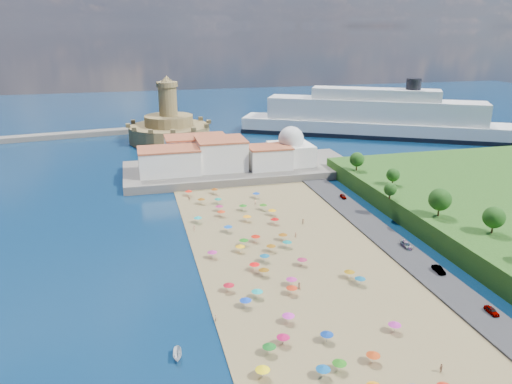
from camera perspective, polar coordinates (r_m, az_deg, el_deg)
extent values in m
plane|color=#071938|center=(128.73, 1.04, -6.94)|extent=(700.00, 700.00, 0.00)
cube|color=#59544C|center=(197.04, -1.77, 2.62)|extent=(90.00, 36.00, 3.00)
cube|color=#59544C|center=(227.41, -9.15, 4.47)|extent=(18.00, 70.00, 2.40)
cube|color=silver|center=(187.71, -9.90, 3.45)|extent=(22.00, 14.00, 9.00)
cube|color=silver|center=(191.81, -4.00, 4.31)|extent=(18.00, 16.00, 11.00)
cube|color=silver|center=(192.35, 1.52, 3.93)|extent=(16.00, 12.00, 8.00)
cube|color=silver|center=(202.27, -6.86, 4.82)|extent=(24.00, 14.00, 10.00)
cube|color=silver|center=(198.92, 3.99, 4.38)|extent=(16.00, 16.00, 8.00)
sphere|color=silver|center=(197.55, 4.03, 6.06)|extent=(10.00, 10.00, 10.00)
cylinder|color=silver|center=(196.78, 4.05, 7.14)|extent=(1.20, 1.20, 1.60)
cylinder|color=olive|center=(255.98, -9.85, 6.63)|extent=(40.00, 40.00, 8.00)
cylinder|color=olive|center=(254.76, -9.93, 8.06)|extent=(24.00, 24.00, 5.00)
cylinder|color=olive|center=(253.27, -10.05, 10.18)|extent=(9.00, 9.00, 14.00)
cylinder|color=olive|center=(252.26, -10.15, 12.02)|extent=(10.40, 10.40, 2.40)
cone|color=olive|center=(251.99, -10.19, 12.63)|extent=(6.00, 6.00, 3.00)
cube|color=black|center=(271.57, 13.16, 6.47)|extent=(131.54, 84.61, 2.23)
cube|color=white|center=(270.99, 13.21, 7.09)|extent=(130.47, 83.78, 8.26)
cube|color=white|center=(269.34, 13.36, 9.10)|extent=(104.55, 67.35, 11.01)
cube|color=white|center=(268.20, 13.49, 10.84)|extent=(62.53, 42.10, 5.51)
cylinder|color=black|center=(267.89, 17.58, 11.68)|extent=(7.34, 7.34, 5.51)
cylinder|color=gray|center=(89.20, 9.49, -19.04)|extent=(0.07, 0.07, 2.00)
cone|color=#217414|center=(88.66, 9.52, -18.58)|extent=(2.50, 2.50, 0.60)
cylinder|color=gray|center=(147.22, -1.03, -3.05)|extent=(0.07, 0.07, 2.00)
cone|color=#FF9A0D|center=(146.90, -1.03, -2.72)|extent=(2.50, 2.50, 0.60)
cylinder|color=gray|center=(100.70, 15.54, -14.70)|extent=(0.07, 0.07, 2.00)
cone|color=#AF2590|center=(100.22, 15.58, -14.26)|extent=(2.50, 2.50, 0.60)
cylinder|color=gray|center=(94.11, 3.12, -16.55)|extent=(0.07, 0.07, 2.00)
cone|color=#AE0D47|center=(93.60, 3.13, -16.09)|extent=(2.50, 2.50, 0.60)
cylinder|color=gray|center=(162.18, -4.35, -1.04)|extent=(0.07, 0.07, 2.00)
cone|color=#0D7D6B|center=(161.89, -4.36, -0.74)|extent=(2.50, 2.50, 0.60)
cylinder|color=gray|center=(170.84, -7.69, -0.13)|extent=(0.07, 0.07, 2.00)
cone|color=red|center=(170.56, -7.70, 0.15)|extent=(2.50, 2.50, 0.60)
cylinder|color=gray|center=(130.60, 3.59, -5.99)|extent=(0.07, 0.07, 2.00)
cone|color=#0D7C75|center=(130.23, 3.60, -5.63)|extent=(2.50, 2.50, 0.60)
cylinder|color=gray|center=(156.48, 0.83, -1.72)|extent=(0.07, 0.07, 2.00)
cone|color=#276C13|center=(156.18, 0.83, -1.41)|extent=(2.50, 2.50, 0.60)
cylinder|color=gray|center=(87.61, 7.67, -19.74)|extent=(0.07, 0.07, 2.00)
cone|color=#0B5093|center=(87.06, 7.69, -19.27)|extent=(2.50, 2.50, 0.60)
cylinder|color=gray|center=(151.31, -3.99, -2.49)|extent=(0.07, 0.07, 2.00)
cone|color=red|center=(150.99, -4.00, -2.17)|extent=(2.50, 2.50, 0.60)
cylinder|color=gray|center=(118.79, -0.17, -8.56)|extent=(0.07, 0.07, 2.00)
cone|color=#FE0B0C|center=(118.39, -0.17, -8.17)|extent=(2.50, 2.50, 0.60)
cylinder|color=gray|center=(167.22, 0.01, -0.38)|extent=(0.07, 0.07, 2.00)
cone|color=#0C3BA7|center=(166.93, 0.01, -0.08)|extent=(2.50, 2.50, 0.60)
cylinder|color=gray|center=(121.59, 5.29, -7.97)|extent=(0.07, 0.07, 2.00)
cone|color=#9C2149|center=(121.20, 5.31, -7.59)|extent=(2.50, 2.50, 0.60)
cylinder|color=gray|center=(117.48, 10.61, -9.23)|extent=(0.07, 0.07, 2.00)
cone|color=#93690D|center=(117.07, 10.64, -8.84)|extent=(2.50, 2.50, 0.60)
cylinder|color=gray|center=(171.91, -4.78, 0.09)|extent=(0.07, 0.07, 2.00)
cone|color=#853D0C|center=(171.63, -4.78, 0.37)|extent=(2.50, 2.50, 0.60)
cylinder|color=gray|center=(91.75, 1.52, -17.56)|extent=(0.07, 0.07, 2.00)
cone|color=#11631B|center=(91.22, 1.52, -17.10)|extent=(2.50, 2.50, 0.60)
cylinder|color=gray|center=(115.02, 11.80, -9.94)|extent=(0.07, 0.07, 2.00)
cone|color=#0D577C|center=(114.61, 11.83, -9.55)|extent=(2.50, 2.50, 0.60)
cylinder|color=gray|center=(140.08, -3.21, -4.23)|extent=(0.07, 0.07, 2.00)
cone|color=#0E4FB9|center=(139.73, -3.22, -3.89)|extent=(2.50, 2.50, 0.60)
cylinder|color=gray|center=(145.23, 2.16, -3.37)|extent=(0.07, 0.07, 2.00)
cone|color=red|center=(144.90, 2.17, -3.04)|extent=(2.50, 2.50, 0.60)
cylinder|color=gray|center=(133.65, -0.05, -5.36)|extent=(0.07, 0.07, 2.00)
cone|color=red|center=(133.29, -0.05, -5.00)|extent=(2.50, 2.50, 0.60)
cylinder|color=gray|center=(155.95, -1.49, -1.80)|extent=(0.07, 0.07, 2.00)
cone|color=#176E13|center=(155.64, -1.50, -1.49)|extent=(2.50, 2.50, 0.60)
cylinder|color=gray|center=(152.07, 1.86, -2.34)|extent=(0.07, 0.07, 2.00)
cone|color=#EEA00C|center=(151.75, 1.86, -2.02)|extent=(2.50, 2.50, 0.60)
cylinder|color=gray|center=(110.25, -3.12, -10.87)|extent=(0.07, 0.07, 2.00)
cone|color=#AB0D1F|center=(109.82, -3.13, -10.46)|extent=(2.50, 2.50, 0.60)
cylinder|color=gray|center=(92.00, 13.22, -18.00)|extent=(0.07, 0.07, 2.00)
cone|color=#C23B0F|center=(91.48, 13.27, -17.55)|extent=(2.50, 2.50, 0.60)
cylinder|color=gray|center=(104.69, -1.21, -12.57)|extent=(0.07, 0.07, 2.00)
cone|color=#0E3ABC|center=(104.23, -1.21, -12.14)|extent=(2.50, 2.50, 0.60)
cylinder|color=gray|center=(131.49, -1.40, -5.78)|extent=(0.07, 0.07, 2.00)
cone|color=#177314|center=(131.12, -1.40, -5.42)|extent=(2.50, 2.50, 0.60)
cylinder|color=gray|center=(109.33, 4.11, -11.16)|extent=(0.07, 0.07, 2.00)
cone|color=red|center=(108.89, 4.12, -10.75)|extent=(2.50, 2.50, 0.60)
cylinder|color=gray|center=(116.36, 0.90, -9.17)|extent=(0.07, 0.07, 2.00)
cone|color=brown|center=(115.95, 0.90, -8.78)|extent=(2.50, 2.50, 0.60)
cylinder|color=gray|center=(100.02, 3.72, -14.23)|extent=(0.07, 0.07, 2.00)
cone|color=#CA2BAF|center=(99.53, 3.73, -13.79)|extent=(2.50, 2.50, 0.60)
cylinder|color=gray|center=(155.80, -4.21, -1.86)|extent=(0.07, 0.07, 2.00)
cone|color=#A42358|center=(155.49, -4.22, -1.55)|extent=(2.50, 2.50, 0.60)
cylinder|color=gray|center=(162.55, -6.27, -1.05)|extent=(0.07, 0.07, 2.00)
cone|color=#81470B|center=(162.26, -6.28, -0.75)|extent=(2.50, 2.50, 0.60)
cylinder|color=gray|center=(95.57, 8.09, -16.12)|extent=(0.07, 0.07, 2.00)
cone|color=navy|center=(95.07, 8.11, -15.67)|extent=(2.50, 2.50, 0.60)
cylinder|color=gray|center=(128.25, 1.73, -6.43)|extent=(0.07, 0.07, 2.00)
cone|color=#8B530C|center=(127.87, 1.74, -6.07)|extent=(2.50, 2.50, 0.60)
cylinder|color=gray|center=(112.68, 4.08, -10.20)|extent=(0.07, 0.07, 2.00)
cone|color=#B32682|center=(112.25, 4.09, -9.80)|extent=(2.50, 2.50, 0.60)
cylinder|color=gray|center=(86.81, 0.76, -19.96)|extent=(0.07, 0.07, 2.00)
cone|color=yellow|center=(86.25, 0.76, -19.49)|extent=(2.50, 2.50, 0.60)
cylinder|color=gray|center=(122.99, 0.99, -7.57)|extent=(0.07, 0.07, 2.00)
cone|color=#0D547B|center=(122.60, 0.99, -7.19)|extent=(2.50, 2.50, 0.60)
cylinder|color=gray|center=(127.96, -1.81, -6.49)|extent=(0.07, 0.07, 2.00)
cone|color=#FFB70D|center=(127.59, -1.82, -6.13)|extent=(2.50, 2.50, 0.60)
cylinder|color=gray|center=(134.90, 3.09, -5.15)|extent=(0.07, 0.07, 2.00)
cone|color=#8A4C0C|center=(134.55, 3.10, -4.80)|extent=(2.50, 2.50, 0.60)
cylinder|color=gray|center=(107.76, 0.13, -11.59)|extent=(0.07, 0.07, 2.00)
cone|color=#119E97|center=(107.31, 0.13, -11.17)|extent=(2.50, 2.50, 0.60)
cylinder|color=gray|center=(147.19, -6.66, -3.18)|extent=(0.07, 0.07, 2.00)
cone|color=#119B9E|center=(146.86, -6.67, -2.86)|extent=(2.50, 2.50, 0.60)
cylinder|color=gray|center=(125.25, -5.01, -7.14)|extent=(0.07, 0.07, 2.00)
cone|color=#A8247B|center=(124.86, -5.02, -6.77)|extent=(2.50, 2.50, 0.60)
imported|color=tan|center=(165.76, -7.64, -0.77)|extent=(1.09, 0.74, 1.72)
imported|color=tan|center=(100.54, -4.58, -14.17)|extent=(0.58, 0.71, 1.67)
imported|color=tan|center=(111.62, 4.99, -10.59)|extent=(0.97, 1.03, 1.77)
imported|color=tan|center=(146.14, 5.40, -3.38)|extent=(0.58, 1.56, 1.65)
imported|color=tan|center=(136.52, 4.55, -4.93)|extent=(0.79, 0.74, 1.82)
imported|color=tan|center=(141.73, -7.05, -4.12)|extent=(1.28, 1.31, 1.80)
imported|color=tan|center=(160.65, -0.10, -1.25)|extent=(1.21, 1.05, 1.63)
imported|color=tan|center=(93.25, 20.41, -18.32)|extent=(1.10, 0.75, 1.73)
imported|color=tan|center=(94.61, 3.13, -16.49)|extent=(1.05, 1.52, 1.57)
imported|color=white|center=(92.37, -8.96, -17.90)|extent=(1.89, 4.11, 1.54)
imported|color=gray|center=(135.56, 16.81, -5.80)|extent=(1.96, 4.54, 1.30)
imported|color=gray|center=(168.54, 9.93, -0.49)|extent=(1.76, 3.71, 1.23)
imported|color=gray|center=(124.82, 20.15, -8.31)|extent=(1.58, 4.17, 1.36)
imported|color=gray|center=(112.40, 25.34, -12.15)|extent=(1.57, 3.64, 1.23)
cylinder|color=#382314|center=(137.67, 25.40, -3.69)|extent=(0.50, 0.50, 3.04)
sphere|color=#14380F|center=(136.75, 25.56, -2.62)|extent=(5.48, 5.48, 5.48)
cylinder|color=#382314|center=(144.27, 20.16, -1.95)|extent=(0.50, 0.50, 3.41)
sphere|color=#14380F|center=(143.29, 20.29, -0.80)|extent=(6.14, 6.14, 6.14)
cylinder|color=#382314|center=(154.35, 15.04, -0.38)|extent=(0.50, 0.50, 2.13)
sphere|color=#14380F|center=(153.77, 15.10, 0.30)|extent=(3.84, 3.84, 3.84)
cylinder|color=#382314|center=(168.16, 15.33, 1.19)|extent=(0.50, 0.50, 2.42)
sphere|color=#14380F|center=(167.55, 15.40, 1.90)|extent=(4.36, 4.36, 4.36)
cylinder|color=#382314|center=(182.26, 11.41, 2.88)|extent=(0.50, 0.50, 2.88)
sphere|color=#14380F|center=(181.59, 11.46, 3.67)|extent=(5.19, 5.19, 5.19)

